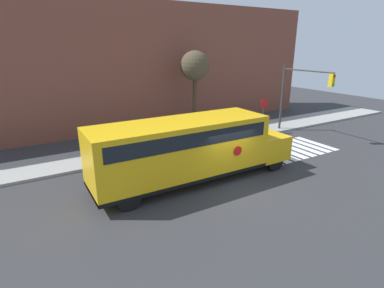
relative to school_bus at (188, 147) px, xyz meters
The scene contains 8 objects.
ground_plane 2.61m from the school_bus, 39.15° to the right, with size 60.00×60.00×0.00m, color #333335.
sidewalk_strip 5.72m from the school_bus, 73.88° to the left, with size 44.00×3.00×0.15m.
building_backdrop 12.21m from the school_bus, 82.63° to the left, with size 32.00×4.00×9.28m.
crosswalk_stripes 7.97m from the school_bus, ahead, with size 5.40×3.20×0.01m.
school_bus is the anchor object (origin of this frame).
stop_sign 9.78m from the school_bus, 26.50° to the left, with size 0.63×0.10×2.56m.
traffic_light 11.05m from the school_bus, 15.51° to the left, with size 0.28×4.13×4.83m.
tree_near_sidewalk 9.61m from the school_bus, 57.10° to the left, with size 2.13×2.13×5.86m.
Camera 1 is at (-7.99, -10.09, 6.17)m, focal length 28.00 mm.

